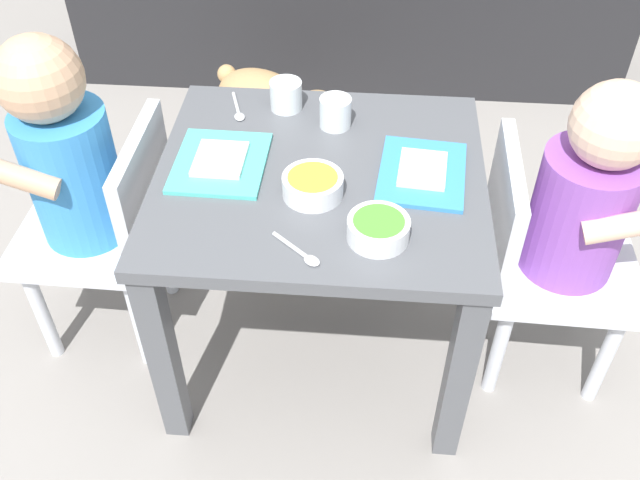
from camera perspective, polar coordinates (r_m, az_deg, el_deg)
ground_plane at (r=1.55m, az=0.00°, el=-8.03°), size 7.00×7.00×0.00m
dining_table at (r=1.28m, az=0.00°, el=2.52°), size 0.57×0.53×0.46m
seated_child_left at (r=1.36m, az=-19.08°, el=5.47°), size 0.28×0.28×0.68m
seated_child_right at (r=1.31m, az=19.90°, el=2.52°), size 0.29×0.29×0.65m
dog at (r=1.83m, az=-3.52°, el=10.39°), size 0.39×0.35×0.33m
food_tray_left at (r=1.25m, az=-8.05°, el=6.27°), size 0.16×0.19×0.02m
food_tray_right at (r=1.23m, az=8.25°, el=5.47°), size 0.16×0.20×0.02m
water_cup_left at (r=1.33m, az=1.25°, el=10.14°), size 0.06×0.06×0.06m
water_cup_right at (r=1.38m, az=-2.76°, el=11.48°), size 0.06×0.06×0.06m
veggie_bowl_near at (r=1.09m, az=4.73°, el=0.92°), size 0.10×0.10×0.04m
veggie_bowl_far at (r=1.17m, az=-0.59°, el=4.47°), size 0.10×0.10×0.04m
spoon_by_left_tray at (r=1.39m, az=-6.66°, el=10.41°), size 0.04×0.10×0.01m
spoon_by_right_tray at (r=1.07m, az=-1.59°, el=-1.01°), size 0.08×0.07×0.01m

